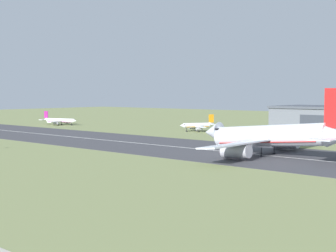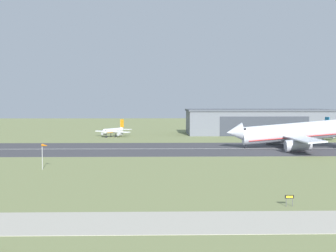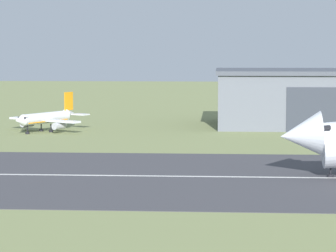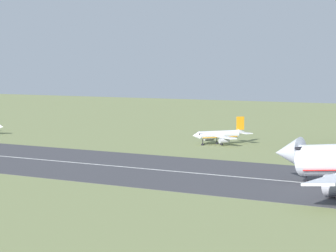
{
  "view_description": "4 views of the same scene",
  "coord_description": "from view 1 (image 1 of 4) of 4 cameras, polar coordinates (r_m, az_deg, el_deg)",
  "views": [
    {
      "loc": [
        106.67,
        1.96,
        17.58
      ],
      "look_at": [
        15.57,
        109.58,
        7.7
      ],
      "focal_mm": 50.0,
      "sensor_mm": 36.0,
      "label": 1
    },
    {
      "loc": [
        -2.36,
        -37.12,
        15.81
      ],
      "look_at": [
        1.27,
        109.18,
        8.31
      ],
      "focal_mm": 50.0,
      "sensor_mm": 36.0,
      "label": 2
    },
    {
      "loc": [
        13.45,
        15.6,
        17.12
      ],
      "look_at": [
        8.2,
        95.5,
        9.2
      ],
      "focal_mm": 85.0,
      "sensor_mm": 36.0,
      "label": 3
    },
    {
      "loc": [
        89.05,
        -21.47,
        22.9
      ],
      "look_at": [
        5.63,
        106.09,
        10.99
      ],
      "focal_mm": 85.0,
      "sensor_mm": 36.0,
      "label": 4
    }
  ],
  "objects": [
    {
      "name": "runway_strip",
      "position": [
        160.06,
        -1.85,
        -2.29
      ],
      "size": [
        476.44,
        45.51,
        0.06
      ],
      "primitive_type": "cube",
      "color": "#3D3D42",
      "rests_on": "ground_plane"
    },
    {
      "name": "airplane_landing",
      "position": [
        134.61,
        12.33,
        -1.28
      ],
      "size": [
        46.58,
        58.7,
        18.91
      ],
      "color": "silver",
      "rests_on": "ground_plane"
    },
    {
      "name": "airplane_parked_far_east",
      "position": [
        266.24,
        -13.05,
        0.65
      ],
      "size": [
        22.74,
        20.39,
        7.59
      ],
      "color": "white",
      "rests_on": "ground_plane"
    },
    {
      "name": "airplane_parked_east",
      "position": [
        216.16,
        3.62,
        0.07
      ],
      "size": [
        16.73,
        17.51,
        7.79
      ],
      "color": "silver",
      "rests_on": "ground_plane"
    },
    {
      "name": "runway_centreline",
      "position": [
        160.06,
        -1.85,
        -2.28
      ],
      "size": [
        428.8,
        0.7,
        0.01
      ],
      "primitive_type": "cube",
      "color": "silver",
      "rests_on": "runway_strip"
    }
  ]
}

